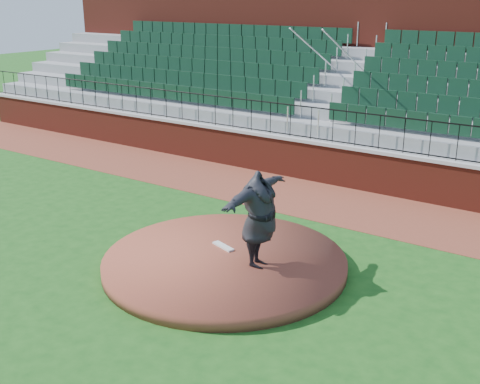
{
  "coord_description": "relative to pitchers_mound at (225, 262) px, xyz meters",
  "views": [
    {
      "loc": [
        7.26,
        -9.1,
        5.62
      ],
      "look_at": [
        0.0,
        1.5,
        1.3
      ],
      "focal_mm": 44.45,
      "sensor_mm": 36.0,
      "label": 1
    }
  ],
  "objects": [
    {
      "name": "ground",
      "position": [
        -0.43,
        -0.29,
        -0.12
      ],
      "size": [
        90.0,
        90.0,
        0.0
      ],
      "primitive_type": "plane",
      "color": "#194D16",
      "rests_on": "ground"
    },
    {
      "name": "pitching_rubber",
      "position": [
        -0.33,
        0.4,
        0.15
      ],
      "size": [
        0.64,
        0.34,
        0.04
      ],
      "primitive_type": "cube",
      "rotation": [
        0.0,
        0.0,
        -0.32
      ],
      "color": "silver",
      "rests_on": "pitchers_mound"
    },
    {
      "name": "pitchers_mound",
      "position": [
        0.0,
        0.0,
        0.0
      ],
      "size": [
        5.22,
        5.22,
        0.25
      ],
      "primitive_type": "cylinder",
      "color": "brown",
      "rests_on": "ground"
    },
    {
      "name": "wall_railing",
      "position": [
        -0.43,
        6.71,
        1.67
      ],
      "size": [
        34.0,
        0.05,
        1.0
      ],
      "primitive_type": null,
      "color": "black",
      "rests_on": "wall_cap"
    },
    {
      "name": "concourse_wall",
      "position": [
        -0.43,
        12.24,
        2.62
      ],
      "size": [
        34.0,
        0.5,
        5.5
      ],
      "primitive_type": "cube",
      "color": "maroon",
      "rests_on": "ground"
    },
    {
      "name": "warning_track",
      "position": [
        -0.43,
        5.11,
        -0.12
      ],
      "size": [
        34.0,
        3.2,
        0.01
      ],
      "primitive_type": "cube",
      "color": "brown",
      "rests_on": "ground"
    },
    {
      "name": "field_wall",
      "position": [
        -0.43,
        6.71,
        0.47
      ],
      "size": [
        34.0,
        0.35,
        1.2
      ],
      "primitive_type": "cube",
      "color": "maroon",
      "rests_on": "ground"
    },
    {
      "name": "seating_stands",
      "position": [
        -0.43,
        9.44,
        2.18
      ],
      "size": [
        34.0,
        5.1,
        4.6
      ],
      "primitive_type": null,
      "color": "gray",
      "rests_on": "ground"
    },
    {
      "name": "wall_cap",
      "position": [
        -0.43,
        6.71,
        1.12
      ],
      "size": [
        34.0,
        0.45,
        0.1
      ],
      "primitive_type": "cube",
      "color": "#B7B7B7",
      "rests_on": "field_wall"
    },
    {
      "name": "pitcher",
      "position": [
        0.83,
        0.06,
        1.15
      ],
      "size": [
        0.94,
        2.58,
        2.05
      ],
      "primitive_type": "imported",
      "rotation": [
        0.0,
        0.0,
        1.67
      ],
      "color": "black",
      "rests_on": "pitchers_mound"
    }
  ]
}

